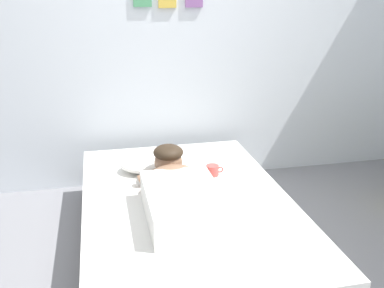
# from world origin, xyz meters

# --- Properties ---
(ground_plane) EXTENTS (12.74, 12.74, 0.00)m
(ground_plane) POSITION_xyz_m (0.00, 0.00, 0.00)
(ground_plane) COLOR gray
(back_wall) EXTENTS (4.37, 0.12, 2.50)m
(back_wall) POSITION_xyz_m (-0.00, 1.42, 1.25)
(back_wall) COLOR silver
(back_wall) RESTS_ON ground
(bed) EXTENTS (1.33, 2.04, 0.38)m
(bed) POSITION_xyz_m (-0.09, 0.22, 0.19)
(bed) COLOR gray
(bed) RESTS_ON ground
(pillow) EXTENTS (0.52, 0.32, 0.11)m
(pillow) POSITION_xyz_m (-0.21, 0.71, 0.43)
(pillow) COLOR white
(pillow) RESTS_ON bed
(person_lying) EXTENTS (0.43, 0.92, 0.27)m
(person_lying) POSITION_xyz_m (-0.17, 0.12, 0.48)
(person_lying) COLOR white
(person_lying) RESTS_ON bed
(coffee_cup) EXTENTS (0.12, 0.09, 0.07)m
(coffee_cup) POSITION_xyz_m (0.16, 0.53, 0.41)
(coffee_cup) COLOR #D84C47
(coffee_cup) RESTS_ON bed
(cell_phone) EXTENTS (0.07, 0.14, 0.01)m
(cell_phone) POSITION_xyz_m (-0.32, 0.10, 0.38)
(cell_phone) COLOR black
(cell_phone) RESTS_ON bed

